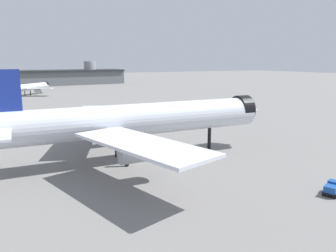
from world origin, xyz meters
name	(u,v)px	position (x,y,z in m)	size (l,w,h in m)	color
ground	(134,161)	(0.00, 0.00, 0.00)	(900.00, 900.00, 0.00)	slate
airliner_near_gate	(132,121)	(0.24, 1.03, 7.85)	(61.32, 55.93, 17.82)	silver
airliner_far_taxiway	(29,87)	(-6.67, 142.25, 4.59)	(28.46, 29.47, 10.41)	silver
baggage_tug_wing	(332,188)	(19.70, -28.17, 0.97)	(3.56, 2.81, 1.85)	black
baggage_cart_trailing	(132,121)	(13.49, 35.16, 0.98)	(2.86, 2.86, 1.82)	black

